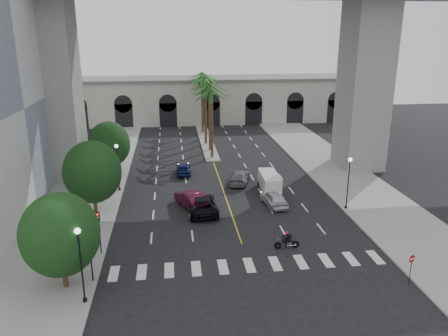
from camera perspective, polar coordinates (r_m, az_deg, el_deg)
ground at (r=35.02m, az=2.88°, el=-11.34°), size 140.00×140.00×0.00m
sidewalk_left at (r=49.18m, az=-17.77°, el=-3.42°), size 8.00×100.00×0.15m
sidewalk_right at (r=52.39m, az=16.42°, el=-2.02°), size 8.00×100.00×0.15m
median at (r=70.47m, az=-2.35°, el=3.60°), size 2.00×24.00×0.20m
pier_building at (r=86.34m, az=-3.32°, el=8.94°), size 71.00×10.50×8.50m
bridge at (r=53.03m, az=2.81°, el=19.16°), size 75.00×13.00×26.00m
palm_a at (r=59.01m, az=-1.65°, el=9.82°), size 3.20×3.20×10.30m
palm_b at (r=62.94m, az=-1.90°, el=10.54°), size 3.20×3.20×10.60m
palm_c at (r=66.92m, az=-2.47°, el=10.54°), size 3.20×3.20×10.10m
palm_d at (r=70.83m, az=-2.46°, el=11.51°), size 3.20×3.20×10.90m
palm_e at (r=74.83m, az=-2.90°, el=11.46°), size 3.20×3.20×10.40m
palm_f at (r=78.80m, az=-2.90°, el=11.95°), size 3.20×3.20×10.70m
street_tree_near at (r=31.02m, az=-20.62°, el=-8.15°), size 5.20×5.20×6.89m
street_tree_mid at (r=42.84m, az=-16.81°, el=-0.52°), size 5.44×5.44×7.21m
street_tree_far at (r=54.35m, az=-14.78°, el=3.02°), size 5.04×5.04×6.68m
lamp_post_left_near at (r=29.27m, az=-18.23°, el=-11.23°), size 0.40×0.40×5.35m
lamp_post_left_far at (r=48.57m, az=-13.74°, el=0.59°), size 0.40×0.40×5.35m
lamp_post_right at (r=43.94m, az=15.95°, el=-1.36°), size 0.40×0.40×5.35m
traffic_signal_near at (r=31.75m, az=-17.10°, el=-10.23°), size 0.25×0.18×3.65m
traffic_signal_far at (r=35.30m, az=-16.04°, el=-7.25°), size 0.25×0.18×3.65m
motorcycle_rider at (r=36.12m, az=8.30°, el=-9.37°), size 2.06×0.56×1.49m
car_a at (r=44.44m, az=6.53°, el=-3.94°), size 2.34×4.65×1.52m
car_b at (r=43.64m, az=-4.23°, el=-4.16°), size 3.56×5.42×1.69m
car_c at (r=42.57m, az=-2.87°, el=-4.74°), size 2.86×5.92×1.62m
car_d at (r=50.73m, az=2.05°, el=-1.13°), size 3.43×5.50×1.49m
car_e at (r=54.04m, az=-5.32°, el=-0.05°), size 1.80×4.30×1.45m
cargo_van at (r=47.86m, az=5.96°, el=-1.85°), size 2.10×4.91×2.06m
pedestrian_a at (r=41.09m, az=-21.93°, el=-6.56°), size 0.74×0.60×1.75m
pedestrian_b at (r=39.66m, az=-22.99°, el=-7.69°), size 0.98×0.96×1.59m
do_not_enter_sign at (r=33.07m, az=23.29°, el=-11.38°), size 0.54×0.23×2.32m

